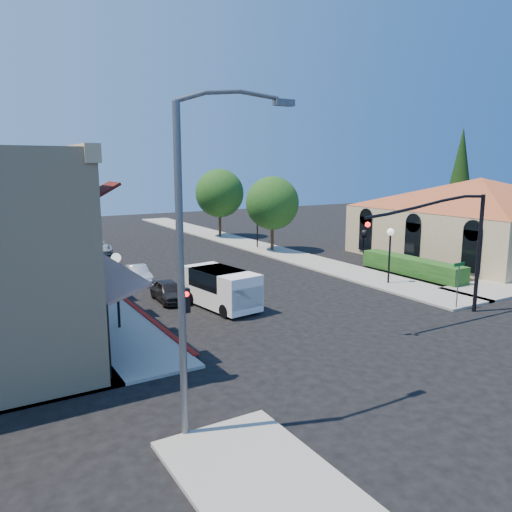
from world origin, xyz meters
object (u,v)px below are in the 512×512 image
street_name_sign (458,278)px  lamppost_left_near (117,271)px  lamppost_left_far (60,234)px  white_van (222,286)px  street_tree_b (220,193)px  signal_mast_arm (452,236)px  conifer_far (460,176)px  secondary_signal (185,317)px  parked_car_c (87,255)px  cobra_streetlight (193,249)px  lamppost_right_far (257,218)px  lamppost_right_near (390,242)px  parked_car_a (168,291)px  street_tree_a (272,203)px  parked_car_d (94,246)px  parked_car_b (138,274)px

street_name_sign → lamppost_left_near: (-16.00, 5.80, 1.04)m
lamppost_left_far → white_van: 14.50m
street_tree_b → signal_mast_arm: size_ratio=0.88×
conifer_far → secondary_signal: size_ratio=3.31×
lamppost_left_near → parked_car_c: 17.28m
secondary_signal → street_name_sign: (15.50, 0.79, -0.62)m
cobra_streetlight → secondary_signal: bearing=71.4°
conifer_far → lamppost_left_far: bearing=173.7°
lamppost_left_near → lamppost_right_far: 23.35m
lamppost_right_near → parked_car_c: size_ratio=0.80×
lamppost_left_near → white_van: lamppost_left_near is taller
parked_car_c → parked_car_a: bearing=-76.5°
street_tree_a → signal_mast_arm: bearing=-98.2°
parked_car_a → parked_car_d: parked_car_d is taller
signal_mast_arm → street_name_sign: size_ratio=3.20×
lamppost_right_near → parked_car_a: size_ratio=1.05×
parked_car_d → lamppost_right_near: bearing=-60.6°
secondary_signal → street_name_sign: size_ratio=1.33×
lamppost_left_far → parked_car_c: bearing=52.5°
white_van → parked_car_d: white_van is taller
secondary_signal → lamppost_left_far: size_ratio=0.93×
street_name_sign → parked_car_c: size_ratio=0.56×
lamppost_left_far → lamppost_right_far: 17.12m
street_name_sign → lamppost_right_near: (1.00, 5.80, 1.04)m
white_van → signal_mast_arm: bearing=-39.8°
secondary_signal → lamppost_right_far: size_ratio=0.93×
parked_car_a → parked_car_b: bearing=93.7°
street_tree_a → signal_mast_arm: size_ratio=0.81×
lamppost_left_near → lamppost_left_far: 14.00m
street_tree_b → lamppost_right_far: size_ratio=1.97×
white_van → parked_car_c: size_ratio=1.08×
street_name_sign → parked_car_a: size_ratio=0.73×
lamppost_right_near → lamppost_left_near: bearing=180.0°
signal_mast_arm → parked_car_b: size_ratio=2.38×
secondary_signal → lamppost_left_far: lamppost_left_far is taller
parked_car_b → signal_mast_arm: bearing=-51.7°
signal_mast_arm → parked_car_b: signal_mast_arm is taller
conifer_far → parked_car_b: size_ratio=3.27×
secondary_signal → parked_car_d: size_ratio=0.72×
parked_car_a → parked_car_d: size_ratio=0.73×
street_tree_b → parked_car_b: 20.97m
secondary_signal → white_van: size_ratio=0.69×
conifer_far → lamppost_left_far: (-36.50, 4.00, -3.62)m
lamppost_left_near → parked_car_d: (3.70, 20.69, -2.09)m
lamppost_right_near → white_van: 11.48m
lamppost_left_far → secondary_signal: bearing=-88.6°
white_van → parked_car_d: (-1.95, 19.95, -0.53)m
signal_mast_arm → parked_car_a: signal_mast_arm is taller
secondary_signal → parked_car_b: bearing=78.4°
lamppost_left_far → parked_car_c: size_ratio=0.80×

